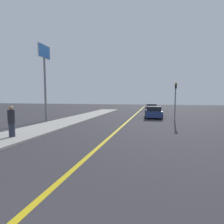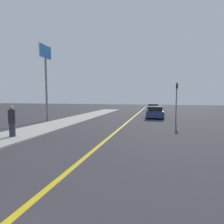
# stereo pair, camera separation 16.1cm
# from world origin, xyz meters

# --- Properties ---
(road_center_line) EXTENTS (0.20, 60.00, 0.01)m
(road_center_line) POSITION_xyz_m (0.00, 18.00, 0.00)
(road_center_line) COLOR gold
(road_center_line) RESTS_ON ground_plane
(sidewalk_left) EXTENTS (3.10, 32.48, 0.11)m
(sidewalk_left) POSITION_xyz_m (-5.72, 16.24, 0.06)
(sidewalk_left) COLOR #ADA89E
(sidewalk_left) RESTS_ON ground_plane
(car_near_right_lane) EXTENTS (2.10, 4.64, 1.35)m
(car_near_right_lane) POSITION_xyz_m (2.52, 21.39, 0.66)
(car_near_right_lane) COLOR navy
(car_near_right_lane) RESTS_ON ground_plane
(car_ahead_center) EXTENTS (2.15, 4.55, 1.31)m
(car_ahead_center) POSITION_xyz_m (2.09, 30.71, 0.63)
(car_ahead_center) COLOR maroon
(car_ahead_center) RESTS_ON ground_plane
(pedestrian_by_sign) EXTENTS (0.39, 0.39, 1.83)m
(pedestrian_by_sign) POSITION_xyz_m (-5.48, 8.34, 1.02)
(pedestrian_by_sign) COLOR #282D3D
(pedestrian_by_sign) RESTS_ON sidewalk_left
(traffic_light) EXTENTS (0.18, 0.40, 3.85)m
(traffic_light) POSITION_xyz_m (4.65, 18.61, 2.38)
(traffic_light) COLOR slate
(traffic_light) RESTS_ON ground_plane
(roadside_sign) EXTENTS (0.20, 1.92, 7.67)m
(roadside_sign) POSITION_xyz_m (-8.20, 15.63, 5.68)
(roadside_sign) COLOR slate
(roadside_sign) RESTS_ON ground_plane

